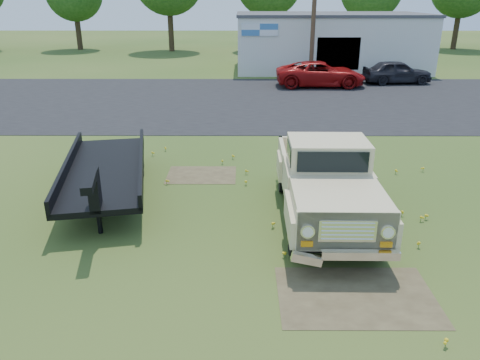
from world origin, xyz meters
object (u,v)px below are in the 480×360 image
red_pickup (320,74)px  dark_sedan (397,72)px  flatbed_trailer (105,166)px  vintage_pickup_truck (326,180)px

red_pickup → dark_sedan: red_pickup is taller
flatbed_trailer → red_pickup: size_ratio=1.16×
dark_sedan → vintage_pickup_truck: bearing=153.8°
red_pickup → dark_sedan: (5.15, 1.09, -0.03)m
red_pickup → flatbed_trailer: bearing=153.0°
flatbed_trailer → dark_sedan: (13.99, 18.43, -0.13)m
red_pickup → dark_sedan: 5.26m
red_pickup → dark_sedan: size_ratio=1.28×
vintage_pickup_truck → flatbed_trailer: (-6.01, 1.56, -0.19)m
vintage_pickup_truck → red_pickup: vintage_pickup_truck is taller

